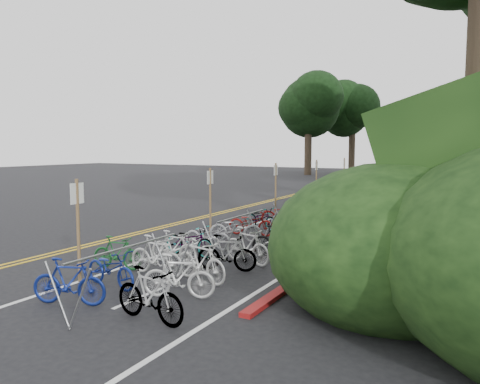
# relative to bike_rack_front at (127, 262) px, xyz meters

# --- Properties ---
(ground) EXTENTS (120.00, 120.00, 0.00)m
(ground) POSITION_rel_bike_rack_front_xyz_m (-3.18, 2.44, -0.91)
(ground) COLOR black
(ground) RESTS_ON ground
(road_markings) EXTENTS (7.47, 80.00, 0.01)m
(road_markings) POSITION_rel_bike_rack_front_xyz_m (-2.55, 12.54, -0.90)
(road_markings) COLOR gold
(road_markings) RESTS_ON ground
(red_curb) EXTENTS (0.25, 28.00, 0.10)m
(red_curb) POSITION_rel_bike_rack_front_xyz_m (2.52, 14.44, -0.86)
(red_curb) COLOR maroon
(red_curb) RESTS_ON ground
(bike_rack_front) EXTENTS (1.17, 3.28, 1.23)m
(bike_rack_front) POSITION_rel_bike_rack_front_xyz_m (0.00, 0.00, 0.00)
(bike_rack_front) COLOR gray
(bike_rack_front) RESTS_ON ground
(bike_racks_rest) EXTENTS (1.14, 23.00, 1.17)m
(bike_racks_rest) POSITION_rel_bike_rack_front_xyz_m (-0.18, 15.44, -0.05)
(bike_racks_rest) COLOR gray
(bike_racks_rest) RESTS_ON ground
(signpost_near) EXTENTS (0.08, 0.40, 2.52)m
(signpost_near) POSITION_rel_bike_rack_front_xyz_m (-2.15, 0.71, 0.53)
(signpost_near) COLOR brown
(signpost_near) RESTS_ON ground
(signposts_rest) EXTENTS (0.08, 18.40, 2.50)m
(signposts_rest) POSITION_rel_bike_rack_front_xyz_m (-2.58, 16.44, 0.52)
(signposts_rest) COLOR brown
(signposts_rest) RESTS_ON ground
(bike_front) EXTENTS (0.64, 1.54, 0.90)m
(bike_front) POSITION_rel_bike_rack_front_xyz_m (-2.18, 2.05, -0.46)
(bike_front) COLOR #144C1E
(bike_front) RESTS_ON ground
(bike_valet) EXTENTS (3.50, 13.01, 1.04)m
(bike_valet) POSITION_rel_bike_rack_front_xyz_m (-0.34, 4.86, -0.43)
(bike_valet) COLOR navy
(bike_valet) RESTS_ON ground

